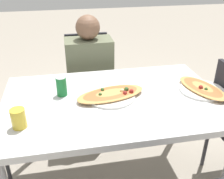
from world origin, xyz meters
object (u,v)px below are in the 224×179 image
object	(u,v)px
person_seated	(90,70)
pizza_main	(111,94)
soda_can	(62,86)
dining_table	(113,108)
drink_glass	(18,118)
chair_far_seated	(89,81)
pizza_second	(202,89)

from	to	relation	value
person_seated	pizza_main	xyz separation A→B (m)	(0.06, -0.64, 0.10)
person_seated	pizza_main	distance (m)	0.65
soda_can	dining_table	bearing A→B (deg)	-18.49
person_seated	soda_can	size ratio (longest dim) A/B	9.16
dining_table	drink_glass	bearing A→B (deg)	-159.08
pizza_main	soda_can	world-z (taller)	soda_can
person_seated	soda_can	xyz separation A→B (m)	(-0.24, -0.55, 0.15)
dining_table	person_seated	world-z (taller)	person_seated
drink_glass	dining_table	bearing A→B (deg)	20.92
chair_far_seated	drink_glass	xyz separation A→B (m)	(-0.47, -0.98, 0.29)
chair_far_seated	drink_glass	world-z (taller)	chair_far_seated
soda_can	pizza_second	bearing A→B (deg)	-7.55
chair_far_seated	person_seated	size ratio (longest dim) A/B	0.82
soda_can	drink_glass	world-z (taller)	soda_can
dining_table	chair_far_seated	bearing A→B (deg)	95.37
dining_table	soda_can	xyz separation A→B (m)	(-0.31, 0.10, 0.13)
chair_far_seated	person_seated	xyz separation A→B (m)	(-0.00, -0.12, 0.15)
person_seated	drink_glass	bearing A→B (deg)	61.63
chair_far_seated	drink_glass	distance (m)	1.13
pizza_main	soda_can	size ratio (longest dim) A/B	3.83
soda_can	pizza_second	distance (m)	0.92
person_seated	drink_glass	xyz separation A→B (m)	(-0.47, -0.86, 0.14)
dining_table	pizza_second	bearing A→B (deg)	-1.55
dining_table	drink_glass	size ratio (longest dim) A/B	12.78
pizza_main	drink_glass	xyz separation A→B (m)	(-0.53, -0.22, 0.03)
pizza_main	dining_table	bearing A→B (deg)	-64.92
person_seated	drink_glass	distance (m)	0.99
dining_table	soda_can	distance (m)	0.35
chair_far_seated	pizza_main	world-z (taller)	chair_far_seated
soda_can	pizza_main	bearing A→B (deg)	-15.84
dining_table	pizza_main	bearing A→B (deg)	115.08
pizza_main	drink_glass	world-z (taller)	drink_glass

